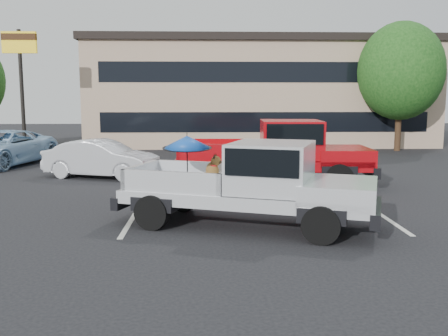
{
  "coord_description": "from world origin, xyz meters",
  "views": [
    {
      "loc": [
        -1.25,
        -10.3,
        2.83
      ],
      "look_at": [
        -0.86,
        0.5,
        1.3
      ],
      "focal_mm": 40.0,
      "sensor_mm": 36.0,
      "label": 1
    }
  ],
  "objects_px": {
    "motel_sign": "(20,59)",
    "tree_right": "(401,71)",
    "blue_suv": "(2,148)",
    "tree_back": "(312,74)",
    "silver_sedan": "(102,159)",
    "silver_pickup": "(260,180)",
    "red_pickup": "(285,150)"
  },
  "relations": [
    {
      "from": "motel_sign",
      "to": "tree_right",
      "type": "relative_size",
      "value": 0.88
    },
    {
      "from": "blue_suv",
      "to": "motel_sign",
      "type": "bearing_deg",
      "value": 107.22
    },
    {
      "from": "motel_sign",
      "to": "tree_back",
      "type": "relative_size",
      "value": 0.84
    },
    {
      "from": "silver_sedan",
      "to": "silver_pickup",
      "type": "bearing_deg",
      "value": -127.05
    },
    {
      "from": "tree_back",
      "to": "silver_sedan",
      "type": "relative_size",
      "value": 1.73
    },
    {
      "from": "red_pickup",
      "to": "blue_suv",
      "type": "bearing_deg",
      "value": 158.15
    },
    {
      "from": "motel_sign",
      "to": "red_pickup",
      "type": "distance_m",
      "value": 14.54
    },
    {
      "from": "silver_pickup",
      "to": "red_pickup",
      "type": "distance_m",
      "value": 5.29
    },
    {
      "from": "blue_suv",
      "to": "silver_sedan",
      "type": "bearing_deg",
      "value": -20.87
    },
    {
      "from": "motel_sign",
      "to": "blue_suv",
      "type": "xyz_separation_m",
      "value": [
        0.22,
        -3.31,
        -3.91
      ]
    },
    {
      "from": "motel_sign",
      "to": "tree_back",
      "type": "bearing_deg",
      "value": 32.01
    },
    {
      "from": "tree_back",
      "to": "blue_suv",
      "type": "distance_m",
      "value": 20.97
    },
    {
      "from": "tree_right",
      "to": "silver_pickup",
      "type": "xyz_separation_m",
      "value": [
        -9.07,
        -15.61,
        -3.16
      ]
    },
    {
      "from": "tree_back",
      "to": "silver_sedan",
      "type": "xyz_separation_m",
      "value": [
        -10.96,
        -16.59,
        -3.74
      ]
    },
    {
      "from": "silver_sedan",
      "to": "red_pickup",
      "type": "bearing_deg",
      "value": -88.96
    },
    {
      "from": "tree_right",
      "to": "tree_back",
      "type": "height_order",
      "value": "tree_back"
    },
    {
      "from": "silver_pickup",
      "to": "red_pickup",
      "type": "relative_size",
      "value": 0.92
    },
    {
      "from": "tree_back",
      "to": "tree_right",
      "type": "bearing_deg",
      "value": -69.44
    },
    {
      "from": "tree_right",
      "to": "red_pickup",
      "type": "xyz_separation_m",
      "value": [
        -7.74,
        -10.5,
        -3.05
      ]
    },
    {
      "from": "motel_sign",
      "to": "red_pickup",
      "type": "bearing_deg",
      "value": -37.02
    },
    {
      "from": "tree_right",
      "to": "silver_sedan",
      "type": "xyz_separation_m",
      "value": [
        -13.96,
        -8.59,
        -3.53
      ]
    },
    {
      "from": "tree_right",
      "to": "silver_pickup",
      "type": "distance_m",
      "value": 18.33
    },
    {
      "from": "red_pickup",
      "to": "tree_back",
      "type": "bearing_deg",
      "value": 78.94
    },
    {
      "from": "red_pickup",
      "to": "silver_sedan",
      "type": "relative_size",
      "value": 1.59
    },
    {
      "from": "silver_sedan",
      "to": "blue_suv",
      "type": "distance_m",
      "value": 5.82
    },
    {
      "from": "tree_back",
      "to": "silver_pickup",
      "type": "relative_size",
      "value": 1.18
    },
    {
      "from": "tree_right",
      "to": "red_pickup",
      "type": "bearing_deg",
      "value": -126.39
    },
    {
      "from": "tree_back",
      "to": "silver_sedan",
      "type": "distance_m",
      "value": 20.23
    },
    {
      "from": "motel_sign",
      "to": "tree_back",
      "type": "distance_m",
      "value": 18.87
    },
    {
      "from": "blue_suv",
      "to": "tree_back",
      "type": "bearing_deg",
      "value": 53.5
    },
    {
      "from": "motel_sign",
      "to": "tree_right",
      "type": "xyz_separation_m",
      "value": [
        19.0,
        2.0,
        -0.44
      ]
    },
    {
      "from": "silver_pickup",
      "to": "silver_sedan",
      "type": "height_order",
      "value": "silver_pickup"
    }
  ]
}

